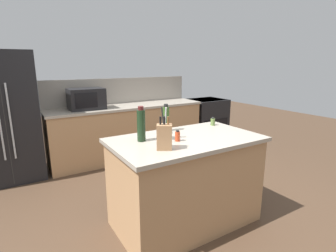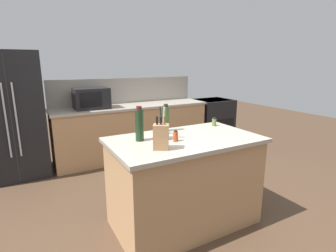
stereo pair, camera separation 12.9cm
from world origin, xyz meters
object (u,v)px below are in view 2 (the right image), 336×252
spice_jar_oregano (214,122)px  microwave (91,98)px  refrigerator (12,116)px  salt_shaker (164,129)px  range_oven (212,121)px  olive_oil_bottle (166,118)px  spice_jar_paprika (176,136)px  utensil_crock (163,131)px  knife_block (161,137)px  wine_bottle (139,125)px

spice_jar_oregano → microwave: bearing=117.2°
refrigerator → salt_shaker: bearing=-54.3°
spice_jar_oregano → salt_shaker: salt_shaker is taller
range_oven → spice_jar_oregano: (-1.51, -1.92, 0.52)m
microwave → olive_oil_bottle: (0.37, -1.85, -0.03)m
refrigerator → range_oven: size_ratio=2.00×
spice_jar_paprika → salt_shaker: bearing=83.6°
refrigerator → spice_jar_paprika: bearing=-58.4°
spice_jar_paprika → utensil_crock: bearing=121.9°
microwave → olive_oil_bottle: bearing=-78.6°
range_oven → spice_jar_oregano: bearing=-128.2°
spice_jar_oregano → salt_shaker: size_ratio=0.84×
refrigerator → microwave: bearing=-2.6°
refrigerator → utensil_crock: 2.55m
refrigerator → olive_oil_bottle: (1.51, -1.91, 0.16)m
utensil_crock → olive_oil_bottle: bearing=56.5°
knife_block → spice_jar_oregano: knife_block is taller
salt_shaker → wine_bottle: bearing=-162.0°
refrigerator → olive_oil_bottle: bearing=-51.5°
refrigerator → utensil_crock: (1.34, -2.18, 0.10)m
spice_jar_paprika → salt_shaker: size_ratio=0.93×
spice_jar_paprika → salt_shaker: salt_shaker is taller
spice_jar_oregano → spice_jar_paprika: size_ratio=0.91×
utensil_crock → olive_oil_bottle: (0.18, 0.27, 0.06)m
range_oven → spice_jar_paprika: (-2.23, -2.24, 0.52)m
salt_shaker → range_oven: bearing=41.6°
range_oven → spice_jar_paprika: bearing=-134.9°
spice_jar_oregano → wine_bottle: size_ratio=0.29×
knife_block → utensil_crock: (0.16, 0.26, -0.03)m
utensil_crock → spice_jar_oregano: (0.79, 0.20, -0.04)m
refrigerator → range_oven: refrigerator is taller
olive_oil_bottle → spice_jar_paprika: bearing=-105.1°
olive_oil_bottle → salt_shaker: (-0.07, -0.10, -0.09)m
olive_oil_bottle → refrigerator: bearing=128.5°
refrigerator → microwave: (1.14, -0.05, 0.19)m
refrigerator → spice_jar_paprika: (1.41, -2.29, 0.07)m
spice_jar_paprika → olive_oil_bottle: 0.41m
utensil_crock → wine_bottle: bearing=163.4°
refrigerator → range_oven: 3.67m
utensil_crock → salt_shaker: utensil_crock is taller
refrigerator → spice_jar_paprika: 2.69m
utensil_crock → spice_jar_paprika: utensil_crock is taller
spice_jar_oregano → olive_oil_bottle: 0.63m
range_oven → salt_shaker: salt_shaker is taller
refrigerator → spice_jar_paprika: refrigerator is taller
spice_jar_oregano → knife_block: bearing=-154.1°
spice_jar_paprika → wine_bottle: size_ratio=0.32×
range_oven → knife_block: 3.48m
range_oven → utensil_crock: size_ratio=2.87×
spice_jar_paprika → salt_shaker: (0.03, 0.29, 0.00)m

